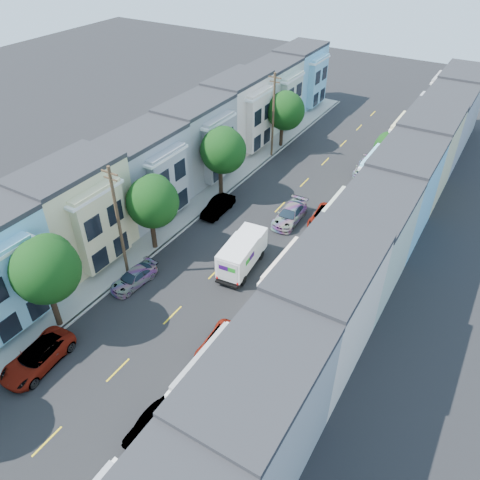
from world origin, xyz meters
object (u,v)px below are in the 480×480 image
object	(u,v)px
utility_pole_near	(119,223)
parked_right_b	(219,344)
tree_d	(222,151)
parked_right_c	(324,217)
parked_left_c	(134,278)
fedex_truck	(242,253)
parked_right_d	(365,168)
parked_left_b	(37,357)
tree_far_r	(387,148)
tree_e	(285,111)
motorcycle	(134,455)
utility_pole_far	(273,116)
tree_c	(152,202)
parked_left_d	(218,207)
parked_right_a	(152,425)
tree_b	(45,270)
lead_sedan	(290,215)

from	to	relation	value
utility_pole_near	parked_right_b	world-z (taller)	utility_pole_near
tree_d	parked_right_c	distance (m)	12.12
utility_pole_near	parked_left_c	world-z (taller)	utility_pole_near
utility_pole_near	fedex_truck	world-z (taller)	utility_pole_near
parked_right_d	parked_left_b	bearing A→B (deg)	-109.02
parked_left_b	parked_right_c	bearing A→B (deg)	65.10
tree_far_r	parked_right_b	distance (m)	31.15
tree_e	parked_left_c	world-z (taller)	tree_e
parked_right_d	motorcycle	bearing A→B (deg)	-94.29
utility_pole_far	tree_c	bearing A→B (deg)	-90.01
tree_c	parked_left_b	bearing A→B (deg)	-84.43
parked_right_b	parked_right_d	world-z (taller)	parked_right_d
parked_left_d	parked_left_c	bearing A→B (deg)	-91.30
parked_left_b	motorcycle	xyz separation A→B (m)	(10.01, -1.74, -0.36)
parked_right_b	parked_right_c	world-z (taller)	parked_right_c
fedex_truck	parked_right_d	size ratio (longest dim) A/B	1.34
tree_c	utility_pole_near	size ratio (longest dim) A/B	0.73
tree_d	parked_right_a	size ratio (longest dim) A/B	2.03
tree_b	parked_left_c	distance (m)	8.15
parked_right_c	motorcycle	xyz separation A→B (m)	(0.21, -27.85, -0.27)
parked_left_d	parked_right_c	distance (m)	10.52
parked_left_d	parked_right_a	size ratio (longest dim) A/B	1.18
tree_far_r	utility_pole_near	world-z (taller)	utility_pole_near
tree_b	parked_right_c	size ratio (longest dim) A/B	1.69
tree_c	motorcycle	world-z (taller)	tree_c
tree_c	fedex_truck	world-z (taller)	tree_c
parked_left_c	tree_e	bearing A→B (deg)	98.15
parked_left_d	parked_right_d	size ratio (longest dim) A/B	1.00
parked_left_b	parked_left_c	world-z (taller)	parked_left_b
tree_b	motorcycle	distance (m)	13.47
parked_left_b	parked_right_c	xyz separation A→B (m)	(9.80, 26.10, -0.09)
parked_left_b	utility_pole_far	bearing A→B (deg)	87.88
tree_d	tree_e	size ratio (longest dim) A/B	1.07
tree_b	parked_left_b	bearing A→B (deg)	-66.84
fedex_truck	parked_right_b	distance (m)	9.35
parked_left_b	parked_right_b	distance (m)	12.28
tree_d	parked_right_d	world-z (taller)	tree_d
utility_pole_near	parked_right_d	size ratio (longest dim) A/B	2.29
tree_e	utility_pole_far	distance (m)	3.11
parked_left_b	parked_left_d	world-z (taller)	parked_left_b
utility_pole_far	parked_right_d	bearing A→B (deg)	8.65
fedex_truck	tree_d	bearing A→B (deg)	124.45
lead_sedan	parked_right_a	distance (m)	24.62
tree_far_r	parked_right_b	size ratio (longest dim) A/B	1.15
parked_left_d	motorcycle	bearing A→B (deg)	-68.67
utility_pole_near	parked_left_b	world-z (taller)	utility_pole_near
tree_b	parked_left_d	bearing A→B (deg)	85.78
parked_right_b	parked_left_c	bearing A→B (deg)	163.30
parked_left_c	parked_right_b	xyz separation A→B (m)	(9.80, -2.27, -0.01)
utility_pole_far	tree_far_r	bearing A→B (deg)	8.37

